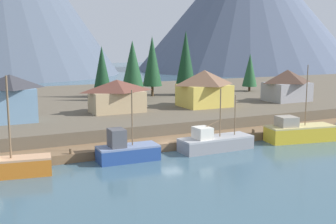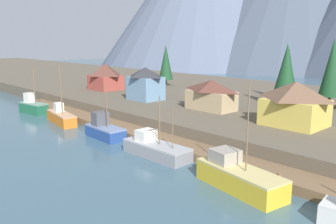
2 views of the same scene
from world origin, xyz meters
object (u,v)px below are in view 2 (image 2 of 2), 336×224
Objects in this scene: fishing_boat_orange at (61,117)px; conifer_back_left at (332,68)px; fishing_boat_grey at (155,148)px; house_yellow at (295,103)px; house_blue at (145,83)px; fishing_boat_green at (33,107)px; house_tan at (211,95)px; fishing_boat_yellow at (238,176)px; conifer_mid_left at (286,72)px; conifer_near_left at (166,62)px; conifer_mid_right at (288,70)px; fishing_boat_blue at (105,130)px; house_red at (105,76)px.

conifer_back_left is (30.35, 33.45, 8.18)m from fishing_boat_orange.
fishing_boat_grey is 0.79× the size of conifer_back_left.
fishing_boat_grey is 1.16× the size of house_yellow.
house_yellow is 29.87m from house_blue.
conifer_back_left reaches higher than fishing_boat_green.
fishing_boat_yellow is at bearing -44.46° from house_tan.
conifer_mid_left is (-11.74, 29.58, 7.19)m from fishing_boat_yellow.
conifer_mid_right is at bearing 3.64° from conifer_near_left.
fishing_boat_grey is 19.05m from house_tan.
conifer_near_left reaches higher than fishing_boat_blue.
fishing_boat_blue is 0.77× the size of conifer_near_left.
house_yellow is at bearing -1.85° from house_red.
house_yellow is at bearing 42.24° from fishing_boat_blue.
fishing_boat_orange is 1.24× the size of house_yellow.
house_yellow is 0.73× the size of conifer_mid_left.
fishing_boat_blue is at bearing -118.16° from conifer_back_left.
fishing_boat_blue is at bearing -8.34° from fishing_boat_green.
fishing_boat_yellow is at bearing -26.57° from house_blue.
house_red is at bearing 91.12° from fishing_boat_green.
fishing_boat_yellow is 1.27× the size of house_yellow.
house_yellow is 0.68× the size of conifer_back_left.
fishing_boat_green reaches higher than house_tan.
fishing_boat_green is at bearing -141.29° from conifer_mid_left.
house_yellow is at bearing -59.01° from conifer_mid_right.
fishing_boat_blue is 1.23× the size of house_blue.
house_blue is at bearing -178.13° from house_yellow.
conifer_near_left is (-28.46, 16.41, 3.28)m from house_tan.
fishing_boat_orange reaches higher than fishing_boat_green.
fishing_boat_yellow is 1.02× the size of conifer_mid_right.
conifer_back_left is (45.20, 14.66, 3.73)m from house_red.
house_tan is at bearing 145.31° from fishing_boat_yellow.
conifer_mid_left reaches higher than house_tan.
fishing_boat_yellow is 40.33m from conifer_mid_right.
fishing_boat_green is 1.11× the size of fishing_boat_blue.
fishing_boat_orange is 1.54× the size of house_blue.
fishing_boat_yellow reaches higher than fishing_boat_green.
conifer_mid_left is at bearing 87.24° from fishing_boat_grey.
conifer_back_left reaches higher than fishing_boat_orange.
conifer_back_left is at bearing 63.54° from fishing_boat_blue.
conifer_back_left reaches higher than house_blue.
fishing_boat_grey is 0.85× the size of conifer_mid_left.
fishing_boat_yellow is 58.90m from conifer_near_left.
fishing_boat_grey is (35.35, 0.05, -0.31)m from fishing_boat_green.
house_blue is at bearing 163.19° from fishing_boat_yellow.
house_tan is at bearing 75.40° from fishing_boat_blue.
fishing_boat_blue is at bearing -58.03° from house_blue.
conifer_mid_left is 7.92m from conifer_mid_right.
fishing_boat_blue is at bearing -172.29° from fishing_boat_yellow.
house_yellow is 14.78m from house_tan.
fishing_boat_blue is at bearing -55.37° from conifer_near_left.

